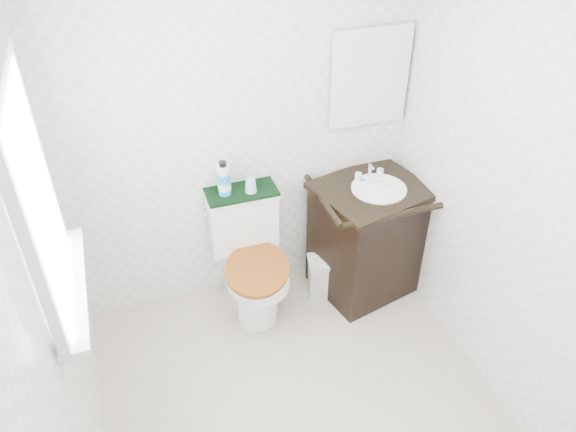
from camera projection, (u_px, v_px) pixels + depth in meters
floor at (307, 416)px, 3.17m from camera, size 2.40×2.40×0.00m
wall_back at (242, 132)px, 3.38m from camera, size 2.40×0.00×2.40m
wall_left at (48, 310)px, 2.18m from camera, size 0.00×2.40×2.40m
wall_right at (522, 206)px, 2.75m from camera, size 0.00×2.40×2.40m
window at (34, 200)px, 2.17m from camera, size 0.02×0.70×0.90m
mirror at (370, 77)px, 3.43m from camera, size 0.50×0.02×0.60m
toilet at (250, 263)px, 3.68m from camera, size 0.51×0.68×0.84m
vanity at (368, 236)px, 3.81m from camera, size 0.79×0.72×0.92m
trash_bin at (323, 276)px, 3.88m from camera, size 0.25×0.22×0.31m
towel at (241, 192)px, 3.49m from camera, size 0.45×0.22×0.02m
mouthwash_bottle at (224, 179)px, 3.40m from camera, size 0.08×0.08×0.23m
cup at (251, 185)px, 3.46m from camera, size 0.07×0.07×0.09m
soap_bar at (363, 180)px, 3.63m from camera, size 0.06×0.04×0.02m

